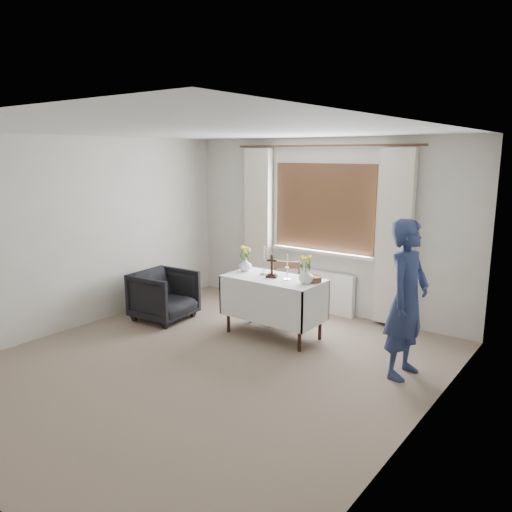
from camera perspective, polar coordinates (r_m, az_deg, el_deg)
The scene contains 12 objects.
ground at distance 5.62m, azimuth -5.45°, elevation -12.34°, with size 5.00×5.00×0.00m, color gray.
altar_table at distance 6.32m, azimuth 2.00°, elevation -5.83°, with size 1.24×0.64×0.76m, color white.
wooden_chair at distance 6.75m, azimuth 3.25°, elevation -4.34°, with size 0.39×0.39×0.84m, color #522D1C, non-canonical shape.
armchair at distance 7.06m, azimuth -10.47°, elevation -4.45°, with size 0.73×0.76×0.69m, color black.
person at distance 5.32m, azimuth 16.86°, elevation -4.75°, with size 0.60×0.39×1.64m, color navy.
radiator at distance 7.38m, azimuth 7.24°, elevation -3.99°, with size 1.10×0.10×0.60m, color white.
wooden_cross at distance 6.19m, azimuth 1.83°, elevation -1.16°, with size 0.13×0.10×0.29m, color black, non-canonical shape.
candlestick_left at distance 6.29m, azimuth 0.91°, elevation -0.54°, with size 0.11×0.11×0.37m, color silver, non-canonical shape.
candlestick_right at distance 6.08m, azimuth 3.58°, elevation -1.26°, with size 0.09×0.09×0.32m, color silver, non-canonical shape.
flower_vase_left at distance 6.53m, azimuth -1.23°, elevation -0.97°, with size 0.17×0.17×0.18m, color white.
flower_vase_right at distance 5.94m, azimuth 5.72°, elevation -2.27°, with size 0.18×0.18×0.19m, color white.
wicker_basket at distance 6.03m, azimuth 6.65°, elevation -2.65°, with size 0.18×0.18×0.07m, color brown.
Camera 1 is at (3.47, -3.78, 2.28)m, focal length 35.00 mm.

